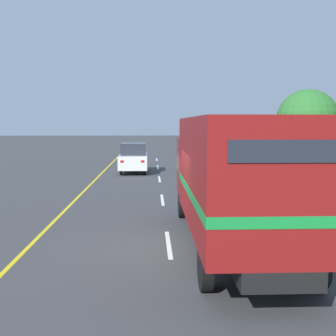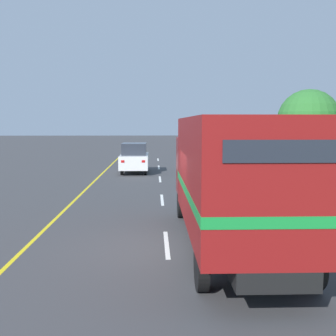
# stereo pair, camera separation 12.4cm
# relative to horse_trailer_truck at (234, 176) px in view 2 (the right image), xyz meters

# --- Properties ---
(ground_plane) EXTENTS (200.00, 200.00, 0.00)m
(ground_plane) POSITION_rel_horse_trailer_truck_xyz_m (-1.69, 0.25, -1.92)
(ground_plane) COLOR #3D3D3F
(edge_line_yellow) EXTENTS (0.12, 49.50, 0.01)m
(edge_line_yellow) POSITION_rel_horse_trailer_truck_xyz_m (-5.39, 9.28, -1.91)
(edge_line_yellow) COLOR yellow
(edge_line_yellow) RESTS_ON ground
(centre_dash_near) EXTENTS (0.12, 2.60, 0.01)m
(centre_dash_near) POSITION_rel_horse_trailer_truck_xyz_m (-1.69, 0.58, -1.91)
(centre_dash_near) COLOR white
(centre_dash_near) RESTS_ON ground
(centre_dash_mid_a) EXTENTS (0.12, 2.60, 0.01)m
(centre_dash_mid_a) POSITION_rel_horse_trailer_truck_xyz_m (-1.69, 7.18, -1.91)
(centre_dash_mid_a) COLOR white
(centre_dash_mid_a) RESTS_ON ground
(centre_dash_mid_b) EXTENTS (0.12, 2.60, 0.01)m
(centre_dash_mid_b) POSITION_rel_horse_trailer_truck_xyz_m (-1.69, 13.78, -1.91)
(centre_dash_mid_b) COLOR white
(centre_dash_mid_b) RESTS_ON ground
(centre_dash_far) EXTENTS (0.12, 2.60, 0.01)m
(centre_dash_far) POSITION_rel_horse_trailer_truck_xyz_m (-1.69, 20.38, -1.91)
(centre_dash_far) COLOR white
(centre_dash_far) RESTS_ON ground
(centre_dash_farthest) EXTENTS (0.12, 2.60, 0.01)m
(centre_dash_farthest) POSITION_rel_horse_trailer_truck_xyz_m (-1.69, 26.98, -1.91)
(centre_dash_farthest) COLOR white
(centre_dash_farthest) RESTS_ON ground
(horse_trailer_truck) EXTENTS (2.58, 8.59, 3.38)m
(horse_trailer_truck) POSITION_rel_horse_trailer_truck_xyz_m (0.00, 0.00, 0.00)
(horse_trailer_truck) COLOR black
(horse_trailer_truck) RESTS_ON ground
(lead_car_white) EXTENTS (1.80, 3.92, 1.95)m
(lead_car_white) POSITION_rel_horse_trailer_truck_xyz_m (-3.31, 17.04, -0.94)
(lead_car_white) COLOR black
(lead_car_white) RESTS_ON ground
(highway_sign) EXTENTS (1.82, 0.09, 2.68)m
(highway_sign) POSITION_rel_horse_trailer_truck_xyz_m (4.27, 6.48, -0.26)
(highway_sign) COLOR #9E9EA3
(highway_sign) RESTS_ON ground
(roadside_tree_mid) EXTENTS (3.92, 3.92, 5.40)m
(roadside_tree_mid) POSITION_rel_horse_trailer_truck_xyz_m (7.85, 16.25, 1.51)
(roadside_tree_mid) COLOR #4C3823
(roadside_tree_mid) RESTS_ON ground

